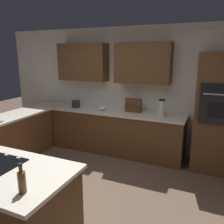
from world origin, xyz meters
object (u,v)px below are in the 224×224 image
at_px(wall_oven, 220,114).
at_px(mixing_bowl, 102,108).
at_px(spice_rack, 133,105).
at_px(second_bottle, 22,181).
at_px(kettle, 76,104).
at_px(blender, 162,109).

height_order(wall_oven, mixing_bowl, wall_oven).
relative_size(spice_rack, second_bottle, 1.21).
relative_size(mixing_bowl, second_bottle, 0.68).
relative_size(wall_oven, mixing_bowl, 11.45).
relative_size(kettle, second_bottle, 0.67).
bearing_deg(wall_oven, mixing_bowl, 0.79).
height_order(blender, kettle, blender).
bearing_deg(mixing_bowl, kettle, 0.00).
bearing_deg(kettle, second_bottle, 114.59).
xyz_separation_m(wall_oven, blender, (1.00, 0.03, -0.01)).
bearing_deg(blender, mixing_bowl, 0.00).
xyz_separation_m(spice_rack, kettle, (1.30, 0.11, -0.06)).
height_order(kettle, second_bottle, second_bottle).
height_order(blender, spice_rack, blender).
height_order(mixing_bowl, spice_rack, spice_rack).
bearing_deg(second_bottle, wall_oven, -116.98).
height_order(spice_rack, second_bottle, spice_rack).
distance_m(blender, kettle, 1.90).
distance_m(blender, spice_rack, 0.61).
height_order(wall_oven, spice_rack, wall_oven).
height_order(mixing_bowl, second_bottle, second_bottle).
bearing_deg(second_bottle, blender, -100.16).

